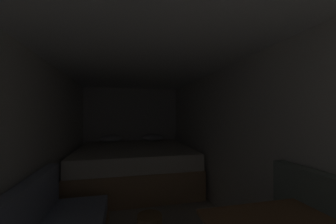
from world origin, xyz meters
TOP-DOWN VIEW (x-y plane):
  - wall_back at (0.00, 4.42)m, footprint 2.31×0.05m
  - wall_left at (-1.13, 1.83)m, footprint 0.05×5.13m
  - wall_right at (1.13, 1.83)m, footprint 0.05×5.13m
  - ceiling_slab at (0.00, 1.83)m, footprint 2.31×5.13m
  - bed at (0.00, 3.37)m, footprint 2.09×1.96m

SIDE VIEW (x-z plane):
  - bed at x=0.00m, z-range -0.08..0.80m
  - wall_back at x=0.00m, z-range 0.00..1.98m
  - wall_left at x=-1.13m, z-range 0.00..1.98m
  - wall_right at x=1.13m, z-range 0.00..1.98m
  - ceiling_slab at x=0.00m, z-range 1.98..2.03m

